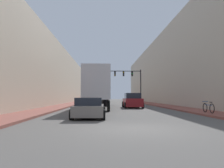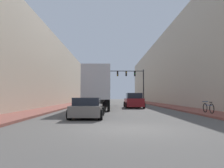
{
  "view_description": "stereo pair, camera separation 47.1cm",
  "coord_description": "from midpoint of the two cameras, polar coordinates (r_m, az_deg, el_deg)",
  "views": [
    {
      "loc": [
        -1.31,
        -9.39,
        1.41
      ],
      "look_at": [
        -0.62,
        10.5,
        2.52
      ],
      "focal_mm": 35.0,
      "sensor_mm": 36.0,
      "label": 1
    },
    {
      "loc": [
        -0.84,
        -9.4,
        1.41
      ],
      "look_at": [
        -0.62,
        10.5,
        2.52
      ],
      "focal_mm": 35.0,
      "sensor_mm": 36.0,
      "label": 2
    }
  ],
  "objects": [
    {
      "name": "suv_car",
      "position": [
        26.63,
        6.2,
        -4.4
      ],
      "size": [
        2.24,
        4.45,
        1.78
      ],
      "color": "maroon",
      "rests_on": "ground"
    },
    {
      "name": "parked_bicycle",
      "position": [
        18.0,
        24.55,
        -5.7
      ],
      "size": [
        0.44,
        1.83,
        0.86
      ],
      "color": "black",
      "rests_on": "sidewalk_right"
    },
    {
      "name": "building_right",
      "position": [
        41.58,
        16.81,
        3.49
      ],
      "size": [
        6.0,
        80.0,
        12.3
      ],
      "color": "#BCB29E",
      "rests_on": "ground"
    },
    {
      "name": "sidewalk_right",
      "position": [
        40.25,
        11.05,
        -5.04
      ],
      "size": [
        2.65,
        80.0,
        0.15
      ],
      "color": "brown",
      "rests_on": "ground"
    },
    {
      "name": "building_left",
      "position": [
        40.87,
        -15.2,
        1.85
      ],
      "size": [
        6.0,
        80.0,
        9.85
      ],
      "color": "beige",
      "rests_on": "ground"
    },
    {
      "name": "sidewalk_left",
      "position": [
        39.87,
        -9.26,
        -5.07
      ],
      "size": [
        2.65,
        80.0,
        0.15
      ],
      "color": "brown",
      "rests_on": "ground"
    },
    {
      "name": "sedan_car",
      "position": [
        14.54,
        -5.5,
        -6.23
      ],
      "size": [
        2.1,
        4.35,
        1.31
      ],
      "color": "slate",
      "rests_on": "ground"
    },
    {
      "name": "semi_truck",
      "position": [
        25.26,
        -2.89,
        -0.96
      ],
      "size": [
        2.59,
        13.1,
        4.25
      ],
      "color": "silver",
      "rests_on": "ground"
    },
    {
      "name": "ground_plane",
      "position": [
        9.56,
        5.96,
        -11.64
      ],
      "size": [
        200.0,
        200.0,
        0.0
      ],
      "primitive_type": "plane",
      "color": "#565451"
    },
    {
      "name": "traffic_signal_gantry",
      "position": [
        41.49,
        6.12,
        1.27
      ],
      "size": [
        6.62,
        0.35,
        6.46
      ],
      "color": "black",
      "rests_on": "ground"
    }
  ]
}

